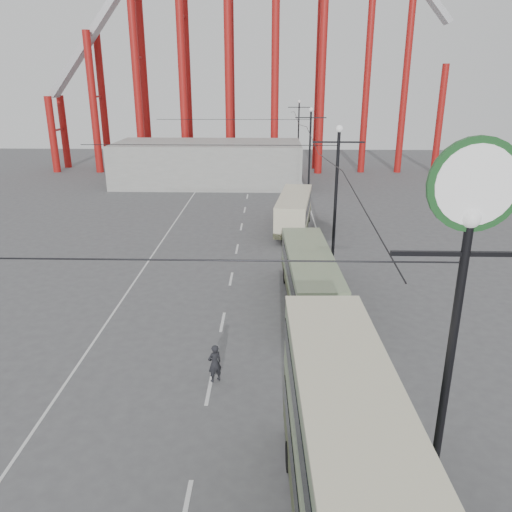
{
  "coord_description": "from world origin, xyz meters",
  "views": [
    {
      "loc": [
        1.36,
        -13.26,
        11.8
      ],
      "look_at": [
        0.69,
        11.86,
        3.0
      ],
      "focal_mm": 35.0,
      "sensor_mm": 36.0,
      "label": 1
    }
  ],
  "objects_px": {
    "lamp_post_near": "(463,273)",
    "double_decker_bus": "(343,455)",
    "single_decker_cream": "(294,210)",
    "single_decker_green": "(310,276)",
    "pedestrian": "(215,363)"
  },
  "relations": [
    {
      "from": "lamp_post_near",
      "to": "double_decker_bus",
      "type": "distance_m",
      "value": 5.48
    },
    {
      "from": "single_decker_green",
      "to": "pedestrian",
      "type": "relative_size",
      "value": 6.31
    },
    {
      "from": "lamp_post_near",
      "to": "double_decker_bus",
      "type": "xyz_separation_m",
      "value": [
        -2.31,
        0.01,
        -4.97
      ]
    },
    {
      "from": "lamp_post_near",
      "to": "single_decker_green",
      "type": "height_order",
      "value": "lamp_post_near"
    },
    {
      "from": "double_decker_bus",
      "to": "pedestrian",
      "type": "bearing_deg",
      "value": 116.62
    },
    {
      "from": "double_decker_bus",
      "to": "single_decker_green",
      "type": "distance_m",
      "value": 15.37
    },
    {
      "from": "lamp_post_near",
      "to": "single_decker_green",
      "type": "bearing_deg",
      "value": 97.29
    },
    {
      "from": "single_decker_cream",
      "to": "lamp_post_near",
      "type": "bearing_deg",
      "value": -78.8
    },
    {
      "from": "lamp_post_near",
      "to": "single_decker_cream",
      "type": "height_order",
      "value": "lamp_post_near"
    },
    {
      "from": "double_decker_bus",
      "to": "single_decker_cream",
      "type": "xyz_separation_m",
      "value": [
        0.18,
        30.28,
        -1.23
      ]
    },
    {
      "from": "lamp_post_near",
      "to": "pedestrian",
      "type": "distance_m",
      "value": 12.18
    },
    {
      "from": "lamp_post_near",
      "to": "double_decker_bus",
      "type": "relative_size",
      "value": 1.12
    },
    {
      "from": "double_decker_bus",
      "to": "single_decker_green",
      "type": "bearing_deg",
      "value": 86.9
    },
    {
      "from": "single_decker_cream",
      "to": "pedestrian",
      "type": "relative_size",
      "value": 5.8
    },
    {
      "from": "lamp_post_near",
      "to": "pedestrian",
      "type": "xyz_separation_m",
      "value": [
        -6.42,
        7.6,
        -7.02
      ]
    }
  ]
}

